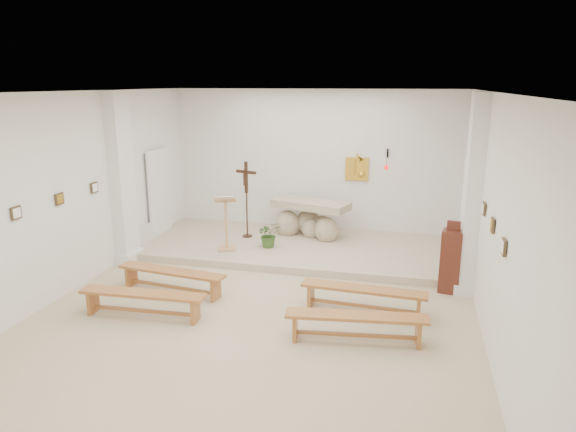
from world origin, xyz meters
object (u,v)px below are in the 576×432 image
(bench_left_front, at_px, (172,276))
(bench_left_second, at_px, (143,298))
(lectern, at_px, (226,223))
(donation_pedestal, at_px, (451,261))
(bench_right_second, at_px, (356,322))
(crucifix_stand, at_px, (246,194))
(bench_right_front, at_px, (363,294))
(altar, at_px, (309,221))

(bench_left_front, bearing_deg, bench_left_second, -82.91)
(lectern, relative_size, donation_pedestal, 0.93)
(donation_pedestal, height_order, bench_left_front, donation_pedestal)
(donation_pedestal, distance_m, bench_left_front, 4.96)
(lectern, xyz_separation_m, bench_right_second, (3.14, -3.12, -0.43))
(crucifix_stand, height_order, bench_left_front, crucifix_stand)
(crucifix_stand, bearing_deg, bench_right_front, -29.06)
(lectern, relative_size, bench_right_front, 0.59)
(bench_right_front, relative_size, bench_right_second, 1.00)
(lectern, relative_size, bench_left_second, 0.59)
(altar, xyz_separation_m, bench_left_second, (-1.76, -4.58, -0.18))
(altar, bearing_deg, lectern, -119.77)
(donation_pedestal, distance_m, bench_left_second, 5.31)
(altar, distance_m, bench_right_second, 4.86)
(altar, bearing_deg, bench_left_second, -94.60)
(donation_pedestal, bearing_deg, lectern, 178.97)
(altar, relative_size, bench_right_front, 0.93)
(bench_right_second, bearing_deg, crucifix_stand, 118.55)
(altar, bearing_deg, bench_right_front, -49.00)
(donation_pedestal, distance_m, bench_right_front, 1.90)
(altar, bearing_deg, bench_right_second, -54.00)
(bench_right_front, bearing_deg, bench_right_second, -86.61)
(crucifix_stand, xyz_separation_m, bench_right_front, (3.02, -3.14, -0.85))
(lectern, distance_m, crucifix_stand, 1.12)
(altar, xyz_separation_m, donation_pedestal, (3.03, -2.30, 0.07))
(altar, distance_m, crucifix_stand, 1.60)
(crucifix_stand, bearing_deg, altar, 33.79)
(lectern, distance_m, bench_left_second, 3.16)
(altar, xyz_separation_m, bench_right_second, (1.62, -4.58, -0.18))
(bench_right_second, bearing_deg, donation_pedestal, 50.80)
(altar, height_order, lectern, lectern)
(bench_right_front, distance_m, bench_right_second, 1.02)
(bench_left_front, bearing_deg, crucifix_stand, 90.41)
(lectern, xyz_separation_m, bench_left_front, (-0.25, -2.10, -0.43))
(donation_pedestal, height_order, bench_right_front, donation_pedestal)
(lectern, bearing_deg, donation_pedestal, -29.39)
(donation_pedestal, bearing_deg, altar, 152.34)
(altar, height_order, crucifix_stand, crucifix_stand)
(bench_right_second, bearing_deg, altar, 102.10)
(crucifix_stand, height_order, bench_right_second, crucifix_stand)
(donation_pedestal, xyz_separation_m, bench_right_front, (-1.41, -1.25, -0.26))
(bench_left_front, bearing_deg, lectern, 90.42)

